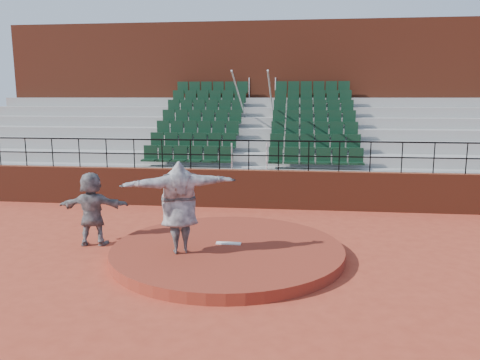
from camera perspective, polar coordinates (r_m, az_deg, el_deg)
name	(u,v)px	position (r m, az deg, el deg)	size (l,w,h in m)	color
ground	(228,256)	(11.32, -1.52, -9.23)	(90.00, 90.00, 0.00)	#A93C26
pitchers_mound	(228,251)	(11.28, -1.52, -8.63)	(5.50, 5.50, 0.25)	maroon
pitching_rubber	(228,243)	(11.38, -1.41, -7.72)	(0.60, 0.15, 0.03)	white
boundary_wall	(249,189)	(15.95, 1.06, -1.08)	(24.00, 0.30, 1.30)	maroon
wall_railing	(249,149)	(15.74, 1.08, 3.85)	(24.04, 0.05, 1.03)	black
seating_deck	(258,153)	(19.41, 2.15, 3.30)	(24.00, 5.97, 4.63)	gray
press_box_facade	(264,101)	(23.22, 2.99, 9.63)	(24.00, 3.00, 7.10)	maroon
pitcher	(179,207)	(10.62, -7.42, -3.31)	(2.58, 0.70, 2.10)	black
fielder	(92,209)	(12.46, -17.58, -3.35)	(1.76, 0.56, 1.90)	black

